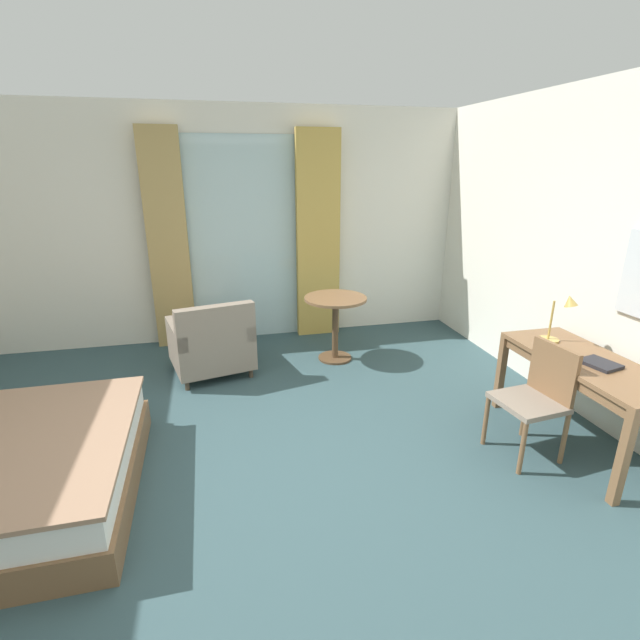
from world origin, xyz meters
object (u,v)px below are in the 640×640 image
(desk_chair, at_px, (537,394))
(armchair_by_window, at_px, (212,344))
(closed_book, at_px, (600,364))
(writing_desk, at_px, (588,371))
(round_cafe_table, at_px, (335,314))
(desk_lamp, at_px, (562,315))

(desk_chair, xyz_separation_m, armchair_by_window, (-2.37, 2.00, -0.16))
(armchair_by_window, bearing_deg, closed_book, -36.66)
(writing_desk, xyz_separation_m, desk_chair, (-0.43, -0.02, -0.14))
(writing_desk, relative_size, round_cafe_table, 1.88)
(desk_chair, distance_m, armchair_by_window, 3.10)
(desk_chair, bearing_deg, armchair_by_window, 139.84)
(closed_book, bearing_deg, desk_chair, 156.35)
(round_cafe_table, bearing_deg, armchair_by_window, -176.49)
(writing_desk, height_order, desk_chair, desk_chair)
(desk_lamp, height_order, round_cafe_table, desk_lamp)
(desk_chair, height_order, armchair_by_window, desk_chair)
(writing_desk, height_order, desk_lamp, desk_lamp)
(desk_chair, xyz_separation_m, round_cafe_table, (-1.01, 2.08, 0.05))
(desk_chair, relative_size, armchair_by_window, 0.94)
(writing_desk, distance_m, desk_chair, 0.45)
(writing_desk, relative_size, armchair_by_window, 1.49)
(desk_chair, xyz_separation_m, closed_book, (0.43, -0.08, 0.24))
(writing_desk, height_order, closed_book, closed_book)
(writing_desk, xyz_separation_m, closed_book, (-0.01, -0.10, 0.10))
(desk_lamp, xyz_separation_m, armchair_by_window, (-2.80, 1.62, -0.63))
(writing_desk, distance_m, desk_lamp, 0.49)
(closed_book, xyz_separation_m, armchair_by_window, (-2.79, 2.08, -0.40))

